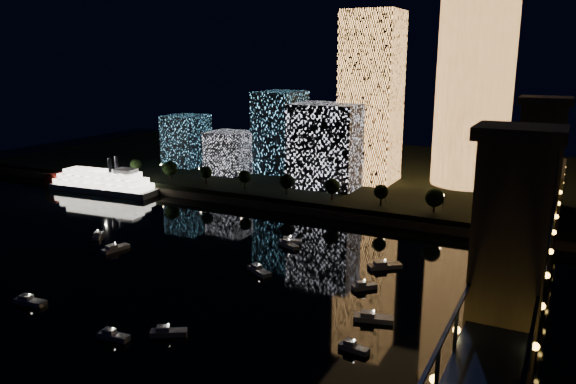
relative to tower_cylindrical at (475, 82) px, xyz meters
name	(u,v)px	position (x,y,z in m)	size (l,w,h in m)	color
ground	(234,301)	(-32.36, -142.15, -49.65)	(520.00, 520.00, 0.00)	black
far_bank	(406,175)	(-32.36, 17.85, -47.15)	(420.00, 160.00, 5.00)	black
seawall	(350,215)	(-32.36, -60.15, -48.15)	(420.00, 6.00, 3.00)	#6B5E4C
tower_cylindrical	(475,82)	(0.00, 0.00, 0.00)	(34.00, 34.00, 89.04)	#FFA751
tower_rectangular	(371,98)	(-41.17, -13.91, -7.47)	(23.37, 23.37, 74.36)	#FFA751
midrise_blocks	(276,141)	(-84.14, -23.06, -28.05)	(107.27, 44.57, 38.82)	white
truss_bridge	(516,281)	(32.64, -138.43, -33.40)	(13.00, 266.00, 50.00)	#17234A
riverboat	(98,182)	(-150.57, -70.29, -45.24)	(57.70, 15.93, 17.17)	silver
motorboats	(238,278)	(-38.36, -130.66, -48.83)	(111.52, 79.32, 2.78)	silver
esplanade_trees	(290,182)	(-60.77, -54.15, -39.18)	(165.25, 6.82, 8.91)	black
street_lamps	(285,181)	(-66.36, -48.15, -40.63)	(132.70, 0.70, 5.65)	black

